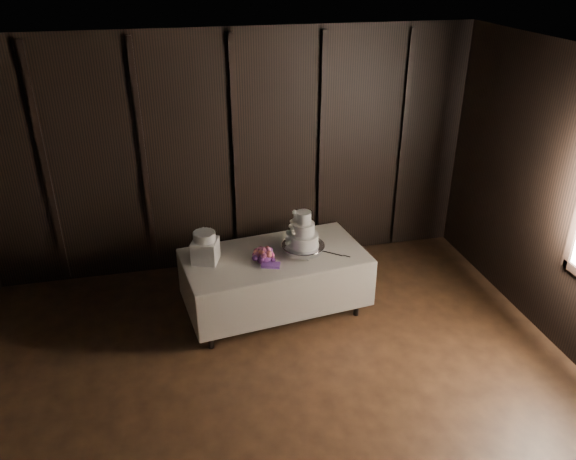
{
  "coord_description": "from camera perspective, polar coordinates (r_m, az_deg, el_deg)",
  "views": [
    {
      "loc": [
        -0.84,
        -3.08,
        3.78
      ],
      "look_at": [
        0.37,
        2.21,
        1.05
      ],
      "focal_mm": 35.0,
      "sensor_mm": 36.0,
      "label": 1
    }
  ],
  "objects": [
    {
      "name": "cake_stand",
      "position": [
        6.21,
        1.54,
        -1.89
      ],
      "size": [
        0.54,
        0.54,
        0.09
      ],
      "primitive_type": "cylinder",
      "rotation": [
        0.0,
        0.0,
        0.12
      ],
      "color": "silver",
      "rests_on": "display_table"
    },
    {
      "name": "wedding_cake",
      "position": [
        6.1,
        1.34,
        -0.31
      ],
      "size": [
        0.37,
        0.33,
        0.4
      ],
      "rotation": [
        0.0,
        0.0,
        -0.0
      ],
      "color": "white",
      "rests_on": "cake_stand"
    },
    {
      "name": "room",
      "position": [
        3.92,
        1.95,
        -8.86
      ],
      "size": [
        6.08,
        7.08,
        3.08
      ],
      "color": "black",
      "rests_on": "ground"
    },
    {
      "name": "bouquet",
      "position": [
        6.02,
        -2.47,
        -2.62
      ],
      "size": [
        0.43,
        0.49,
        0.2
      ],
      "primitive_type": null,
      "rotation": [
        0.0,
        0.0,
        -0.32
      ],
      "color": "#B74F7B",
      "rests_on": "display_table"
    },
    {
      "name": "small_cake",
      "position": [
        5.98,
        -8.49,
        -0.65
      ],
      "size": [
        0.24,
        0.24,
        0.09
      ],
      "primitive_type": "cylinder",
      "rotation": [
        0.0,
        0.0,
        0.01
      ],
      "color": "white",
      "rests_on": "box_pedestal"
    },
    {
      "name": "box_pedestal",
      "position": [
        6.06,
        -8.39,
        -2.1
      ],
      "size": [
        0.33,
        0.33,
        0.25
      ],
      "primitive_type": "cube",
      "rotation": [
        0.0,
        0.0,
        -0.35
      ],
      "color": "white",
      "rests_on": "display_table"
    },
    {
      "name": "cake_knife",
      "position": [
        6.21,
        4.36,
        -2.36
      ],
      "size": [
        0.3,
        0.26,
        0.01
      ],
      "primitive_type": "cube",
      "rotation": [
        0.0,
        0.0,
        -0.7
      ],
      "color": "silver",
      "rests_on": "display_table"
    },
    {
      "name": "display_table",
      "position": [
        6.35,
        -1.32,
        -5.24
      ],
      "size": [
        2.11,
        1.29,
        0.76
      ],
      "rotation": [
        0.0,
        0.0,
        0.13
      ],
      "color": "beige",
      "rests_on": "ground"
    }
  ]
}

